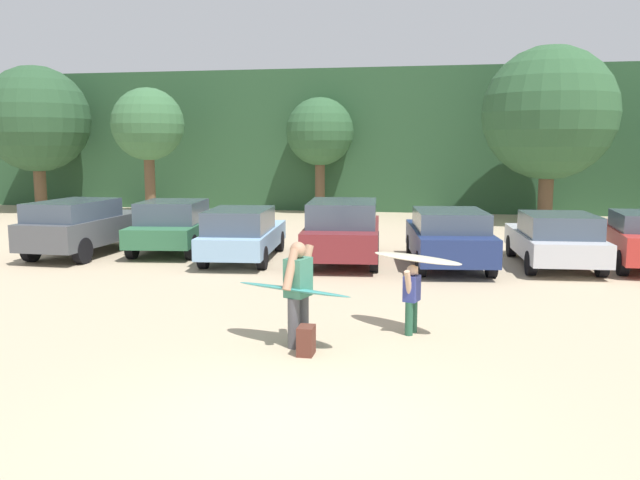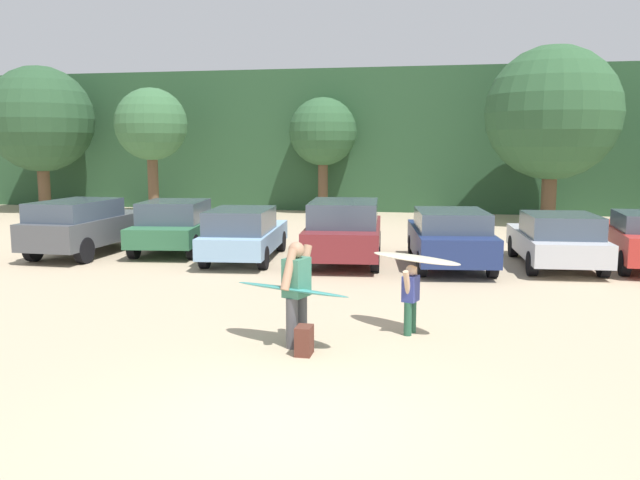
{
  "view_description": "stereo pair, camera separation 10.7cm",
  "coord_description": "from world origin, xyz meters",
  "px_view_note": "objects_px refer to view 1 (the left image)",
  "views": [
    {
      "loc": [
        1.7,
        -7.17,
        3.19
      ],
      "look_at": [
        -0.87,
        6.22,
        1.23
      ],
      "focal_mm": 37.36,
      "sensor_mm": 36.0,
      "label": 1
    },
    {
      "loc": [
        1.81,
        -7.15,
        3.19
      ],
      "look_at": [
        -0.87,
        6.22,
        1.23
      ],
      "focal_mm": 37.36,
      "sensor_mm": 36.0,
      "label": 2
    }
  ],
  "objects_px": {
    "parked_car_navy": "(449,237)",
    "parked_car_silver": "(555,239)",
    "person_adult": "(298,288)",
    "backpack_dropped": "(306,341)",
    "parked_car_dark_gray": "(83,225)",
    "person_child": "(412,295)",
    "surfboard_cream": "(416,258)",
    "parked_car_sky_blue": "(243,233)",
    "parked_car_maroon": "(343,230)",
    "surfboard_teal": "(293,289)",
    "parked_car_forest_green": "(174,225)"
  },
  "relations": [
    {
      "from": "parked_car_navy",
      "to": "person_child",
      "type": "xyz_separation_m",
      "value": [
        -0.61,
        -6.5,
        -0.13
      ]
    },
    {
      "from": "surfboard_teal",
      "to": "backpack_dropped",
      "type": "distance_m",
      "value": 0.9
    },
    {
      "from": "backpack_dropped",
      "to": "surfboard_teal",
      "type": "bearing_deg",
      "value": 123.04
    },
    {
      "from": "parked_car_silver",
      "to": "person_adult",
      "type": "height_order",
      "value": "person_adult"
    },
    {
      "from": "parked_car_maroon",
      "to": "person_child",
      "type": "height_order",
      "value": "parked_car_maroon"
    },
    {
      "from": "parked_car_maroon",
      "to": "backpack_dropped",
      "type": "distance_m",
      "value": 8.25
    },
    {
      "from": "parked_car_dark_gray",
      "to": "parked_car_sky_blue",
      "type": "height_order",
      "value": "parked_car_dark_gray"
    },
    {
      "from": "surfboard_cream",
      "to": "backpack_dropped",
      "type": "height_order",
      "value": "surfboard_cream"
    },
    {
      "from": "parked_car_sky_blue",
      "to": "person_adult",
      "type": "bearing_deg",
      "value": -162.12
    },
    {
      "from": "parked_car_sky_blue",
      "to": "backpack_dropped",
      "type": "bearing_deg",
      "value": -161.95
    },
    {
      "from": "person_adult",
      "to": "backpack_dropped",
      "type": "bearing_deg",
      "value": 134.81
    },
    {
      "from": "parked_car_forest_green",
      "to": "backpack_dropped",
      "type": "relative_size",
      "value": 9.8
    },
    {
      "from": "parked_car_navy",
      "to": "person_adult",
      "type": "height_order",
      "value": "person_adult"
    },
    {
      "from": "parked_car_silver",
      "to": "surfboard_teal",
      "type": "distance_m",
      "value": 9.54
    },
    {
      "from": "person_adult",
      "to": "surfboard_cream",
      "type": "distance_m",
      "value": 2.16
    },
    {
      "from": "parked_car_silver",
      "to": "parked_car_maroon",
      "type": "bearing_deg",
      "value": 88.84
    },
    {
      "from": "person_child",
      "to": "surfboard_cream",
      "type": "bearing_deg",
      "value": -96.01
    },
    {
      "from": "backpack_dropped",
      "to": "parked_car_silver",
      "type": "bearing_deg",
      "value": 60.19
    },
    {
      "from": "parked_car_maroon",
      "to": "person_adult",
      "type": "distance_m",
      "value": 7.77
    },
    {
      "from": "person_adult",
      "to": "backpack_dropped",
      "type": "xyz_separation_m",
      "value": [
        0.22,
        -0.44,
        -0.73
      ]
    },
    {
      "from": "parked_car_silver",
      "to": "surfboard_teal",
      "type": "height_order",
      "value": "parked_car_silver"
    },
    {
      "from": "parked_car_navy",
      "to": "parked_car_silver",
      "type": "distance_m",
      "value": 2.8
    },
    {
      "from": "parked_car_maroon",
      "to": "parked_car_forest_green",
      "type": "bearing_deg",
      "value": 76.08
    },
    {
      "from": "parked_car_sky_blue",
      "to": "backpack_dropped",
      "type": "relative_size",
      "value": 10.37
    },
    {
      "from": "parked_car_maroon",
      "to": "parked_car_navy",
      "type": "distance_m",
      "value": 2.85
    },
    {
      "from": "parked_car_dark_gray",
      "to": "surfboard_teal",
      "type": "distance_m",
      "value": 10.9
    },
    {
      "from": "parked_car_maroon",
      "to": "parked_car_silver",
      "type": "xyz_separation_m",
      "value": [
        5.58,
        0.31,
        -0.14
      ]
    },
    {
      "from": "parked_car_silver",
      "to": "surfboard_cream",
      "type": "height_order",
      "value": "parked_car_silver"
    },
    {
      "from": "parked_car_navy",
      "to": "backpack_dropped",
      "type": "height_order",
      "value": "parked_car_navy"
    },
    {
      "from": "surfboard_cream",
      "to": "person_adult",
      "type": "bearing_deg",
      "value": 67.02
    },
    {
      "from": "parked_car_dark_gray",
      "to": "surfboard_teal",
      "type": "height_order",
      "value": "parked_car_dark_gray"
    },
    {
      "from": "parked_car_navy",
      "to": "parked_car_silver",
      "type": "bearing_deg",
      "value": -86.94
    },
    {
      "from": "parked_car_sky_blue",
      "to": "person_adult",
      "type": "relative_size",
      "value": 2.77
    },
    {
      "from": "parked_car_sky_blue",
      "to": "surfboard_cream",
      "type": "xyz_separation_m",
      "value": [
        5.05,
        -6.28,
        0.52
      ]
    },
    {
      "from": "parked_car_forest_green",
      "to": "backpack_dropped",
      "type": "height_order",
      "value": "parked_car_forest_green"
    },
    {
      "from": "parked_car_silver",
      "to": "person_child",
      "type": "height_order",
      "value": "parked_car_silver"
    },
    {
      "from": "parked_car_dark_gray",
      "to": "backpack_dropped",
      "type": "xyz_separation_m",
      "value": [
        8.31,
        -7.89,
        -0.65
      ]
    },
    {
      "from": "parked_car_dark_gray",
      "to": "parked_car_silver",
      "type": "height_order",
      "value": "parked_car_dark_gray"
    },
    {
      "from": "parked_car_maroon",
      "to": "person_adult",
      "type": "xyz_separation_m",
      "value": [
        0.49,
        -7.75,
        0.07
      ]
    },
    {
      "from": "person_child",
      "to": "parked_car_forest_green",
      "type": "bearing_deg",
      "value": -26.9
    },
    {
      "from": "parked_car_forest_green",
      "to": "parked_car_navy",
      "type": "bearing_deg",
      "value": -104.29
    },
    {
      "from": "parked_car_maroon",
      "to": "surfboard_teal",
      "type": "relative_size",
      "value": 2.17
    },
    {
      "from": "surfboard_cream",
      "to": "backpack_dropped",
      "type": "distance_m",
      "value": 2.48
    },
    {
      "from": "parked_car_navy",
      "to": "person_child",
      "type": "relative_size",
      "value": 3.83
    },
    {
      "from": "parked_car_forest_green",
      "to": "surfboard_teal",
      "type": "height_order",
      "value": "parked_car_forest_green"
    },
    {
      "from": "parked_car_silver",
      "to": "person_adult",
      "type": "relative_size",
      "value": 2.64
    },
    {
      "from": "parked_car_dark_gray",
      "to": "parked_car_silver",
      "type": "relative_size",
      "value": 1.03
    },
    {
      "from": "parked_car_dark_gray",
      "to": "parked_car_silver",
      "type": "xyz_separation_m",
      "value": [
        13.18,
        0.6,
        -0.13
      ]
    },
    {
      "from": "person_adult",
      "to": "surfboard_teal",
      "type": "height_order",
      "value": "person_adult"
    },
    {
      "from": "parked_car_dark_gray",
      "to": "person_child",
      "type": "bearing_deg",
      "value": -121.64
    }
  ]
}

